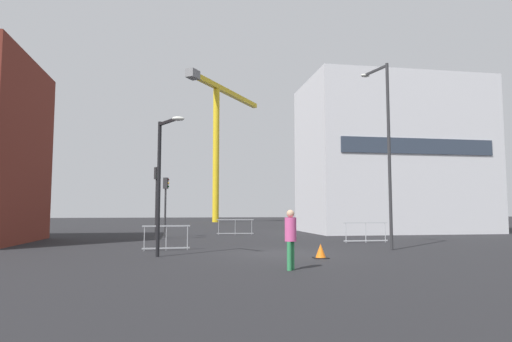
# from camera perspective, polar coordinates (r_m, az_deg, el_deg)

# --- Properties ---
(ground) EXTENTS (160.00, 160.00, 0.00)m
(ground) POSITION_cam_1_polar(r_m,az_deg,el_deg) (18.01, 3.41, -10.59)
(ground) COLOR black
(office_block) EXTENTS (13.67, 8.23, 11.78)m
(office_block) POSITION_cam_1_polar(r_m,az_deg,el_deg) (36.64, 17.07, 1.71)
(office_block) COLOR silver
(office_block) RESTS_ON ground
(construction_crane) EXTENTS (12.17, 17.36, 19.72)m
(construction_crane) POSITION_cam_1_polar(r_m,az_deg,el_deg) (63.35, -4.86, 5.90)
(construction_crane) COLOR yellow
(construction_crane) RESTS_ON ground
(streetlamp_tall) EXTENTS (0.67, 1.71, 8.34)m
(streetlamp_tall) POSITION_cam_1_polar(r_m,az_deg,el_deg) (20.70, 16.41, 3.79)
(streetlamp_tall) COLOR #2D2D30
(streetlamp_tall) RESTS_ON ground
(streetlamp_short) EXTENTS (0.99, 1.50, 5.12)m
(streetlamp_short) POSITION_cam_1_polar(r_m,az_deg,el_deg) (16.92, -12.01, -0.19)
(streetlamp_short) COLOR black
(streetlamp_short) RESTS_ON ground
(traffic_light_verge) EXTENTS (0.34, 0.39, 4.22)m
(traffic_light_verge) POSITION_cam_1_polar(r_m,az_deg,el_deg) (26.35, -12.71, -2.56)
(traffic_light_verge) COLOR #232326
(traffic_light_verge) RESTS_ON ground
(traffic_light_corner) EXTENTS (0.39, 0.31, 3.77)m
(traffic_light_corner) POSITION_cam_1_polar(r_m,az_deg,el_deg) (28.51, -11.59, -3.30)
(traffic_light_corner) COLOR #2D2D30
(traffic_light_corner) RESTS_ON ground
(pedestrian_walking) EXTENTS (0.34, 0.34, 1.75)m
(pedestrian_walking) POSITION_cam_1_polar(r_m,az_deg,el_deg) (13.13, 4.48, -8.21)
(pedestrian_walking) COLOR #2D844C
(pedestrian_walking) RESTS_ON ground
(safety_barrier_left_run) EXTENTS (2.48, 0.08, 1.08)m
(safety_barrier_left_run) POSITION_cam_1_polar(r_m,az_deg,el_deg) (24.51, 13.97, -7.64)
(safety_barrier_left_run) COLOR #B2B5BA
(safety_barrier_left_run) RESTS_ON ground
(safety_barrier_rear) EXTENTS (2.03, 0.25, 1.08)m
(safety_barrier_rear) POSITION_cam_1_polar(r_m,az_deg,el_deg) (19.67, -11.51, -8.38)
(safety_barrier_rear) COLOR #9EA0A5
(safety_barrier_rear) RESTS_ON ground
(safety_barrier_right_run) EXTENTS (2.55, 0.42, 1.08)m
(safety_barrier_right_run) POSITION_cam_1_polar(r_m,az_deg,el_deg) (31.01, -2.70, -7.19)
(safety_barrier_right_run) COLOR gray
(safety_barrier_right_run) RESTS_ON ground
(traffic_cone_striped) EXTENTS (0.51, 0.51, 0.52)m
(traffic_cone_striped) POSITION_cam_1_polar(r_m,az_deg,el_deg) (16.46, 8.34, -10.25)
(traffic_cone_striped) COLOR black
(traffic_cone_striped) RESTS_ON ground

